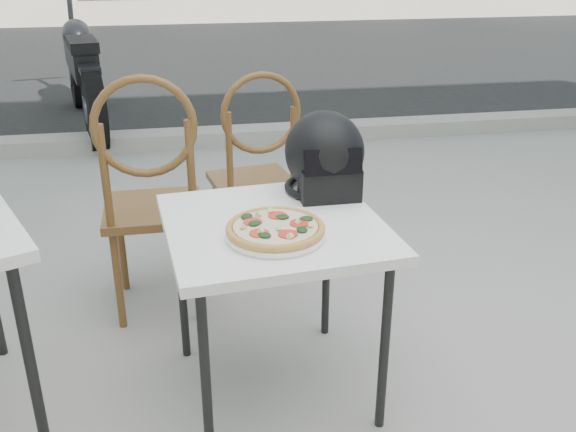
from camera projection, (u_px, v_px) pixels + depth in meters
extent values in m
plane|color=gray|center=(401.00, 343.00, 2.72)|extent=(80.00, 80.00, 0.00)
cube|color=black|center=(234.00, 58.00, 9.03)|extent=(30.00, 8.00, 0.00)
cube|color=gray|center=(282.00, 133.00, 5.40)|extent=(30.00, 0.25, 0.12)
cube|color=white|center=(274.00, 227.00, 2.19)|extent=(0.79, 0.79, 0.04)
cylinder|color=black|center=(206.00, 378.00, 1.99)|extent=(0.04, 0.04, 0.65)
cylinder|color=black|center=(385.00, 347.00, 2.14)|extent=(0.04, 0.04, 0.65)
cylinder|color=black|center=(182.00, 285.00, 2.52)|extent=(0.04, 0.04, 0.65)
cylinder|color=black|center=(326.00, 265.00, 2.67)|extent=(0.04, 0.04, 0.65)
cylinder|color=white|center=(276.00, 236.00, 2.07)|extent=(0.34, 0.34, 0.01)
torus|color=white|center=(276.00, 234.00, 2.07)|extent=(0.36, 0.36, 0.02)
cylinder|color=tan|center=(275.00, 230.00, 2.06)|extent=(0.36, 0.36, 0.01)
torus|color=tan|center=(275.00, 228.00, 2.06)|extent=(0.37, 0.37, 0.02)
cylinder|color=#A93012|center=(275.00, 227.00, 2.06)|extent=(0.32, 0.32, 0.00)
cylinder|color=beige|center=(275.00, 226.00, 2.05)|extent=(0.31, 0.31, 0.00)
cylinder|color=red|center=(299.00, 223.00, 2.07)|extent=(0.07, 0.07, 0.00)
cylinder|color=red|center=(278.00, 215.00, 2.12)|extent=(0.07, 0.07, 0.00)
cylinder|color=red|center=(253.00, 222.00, 2.08)|extent=(0.07, 0.07, 0.00)
cylinder|color=red|center=(259.00, 233.00, 2.00)|extent=(0.07, 0.07, 0.00)
cylinder|color=red|center=(288.00, 234.00, 1.99)|extent=(0.07, 0.07, 0.00)
ellipsoid|color=#143513|center=(282.00, 217.00, 2.11)|extent=(0.05, 0.04, 0.01)
ellipsoid|color=#143513|center=(255.00, 223.00, 2.06)|extent=(0.06, 0.06, 0.01)
ellipsoid|color=#143513|center=(302.00, 230.00, 2.02)|extent=(0.04, 0.05, 0.01)
ellipsoid|color=#143513|center=(264.00, 235.00, 1.98)|extent=(0.06, 0.06, 0.01)
ellipsoid|color=#143513|center=(306.00, 219.00, 2.09)|extent=(0.05, 0.04, 0.01)
ellipsoid|color=#143513|center=(247.00, 216.00, 2.11)|extent=(0.06, 0.06, 0.01)
cylinder|color=#DDD687|center=(279.00, 228.00, 2.02)|extent=(0.02, 0.03, 0.02)
cylinder|color=#DDD687|center=(259.00, 214.00, 2.12)|extent=(0.03, 0.03, 0.02)
cylinder|color=#DDD687|center=(298.00, 222.00, 2.06)|extent=(0.03, 0.03, 0.02)
cylinder|color=#DDD687|center=(271.00, 211.00, 2.15)|extent=(0.02, 0.03, 0.02)
cylinder|color=#DDD687|center=(290.00, 236.00, 1.96)|extent=(0.03, 0.03, 0.02)
cylinder|color=#DDD687|center=(244.00, 227.00, 2.03)|extent=(0.03, 0.03, 0.02)
cylinder|color=#DDD687|center=(311.00, 225.00, 2.04)|extent=(0.02, 0.02, 0.02)
cylinder|color=#DDD687|center=(261.00, 232.00, 1.99)|extent=(0.03, 0.03, 0.02)
ellipsoid|color=black|center=(324.00, 152.00, 2.39)|extent=(0.30, 0.31, 0.31)
cube|color=black|center=(330.00, 184.00, 2.34)|extent=(0.22, 0.11, 0.12)
torus|color=black|center=(324.00, 186.00, 2.45)|extent=(0.30, 0.30, 0.03)
cube|color=black|center=(333.00, 162.00, 2.27)|extent=(0.21, 0.04, 0.10)
cube|color=brown|center=(253.00, 182.00, 3.24)|extent=(0.45, 0.45, 0.03)
cylinder|color=brown|center=(273.00, 208.00, 3.51)|extent=(0.04, 0.04, 0.43)
cylinder|color=brown|center=(217.00, 216.00, 3.42)|extent=(0.04, 0.04, 0.43)
cylinder|color=brown|center=(293.00, 231.00, 3.24)|extent=(0.04, 0.04, 0.43)
cylinder|color=brown|center=(232.00, 240.00, 3.14)|extent=(0.04, 0.04, 0.43)
cylinder|color=brown|center=(293.00, 149.00, 3.06)|extent=(0.04, 0.04, 0.41)
cylinder|color=brown|center=(229.00, 156.00, 2.96)|extent=(0.04, 0.04, 0.41)
torus|color=brown|center=(261.00, 114.00, 2.93)|extent=(0.39, 0.09, 0.39)
cylinder|color=black|center=(30.00, 362.00, 2.00)|extent=(0.05, 0.05, 0.73)
cube|color=brown|center=(154.00, 209.00, 2.83)|extent=(0.43, 0.43, 0.04)
cylinder|color=brown|center=(193.00, 240.00, 3.11)|extent=(0.03, 0.03, 0.47)
cylinder|color=brown|center=(122.00, 245.00, 3.05)|extent=(0.03, 0.03, 0.47)
cylinder|color=brown|center=(198.00, 273.00, 2.80)|extent=(0.03, 0.03, 0.47)
cylinder|color=brown|center=(118.00, 280.00, 2.75)|extent=(0.03, 0.03, 0.47)
cylinder|color=brown|center=(191.00, 173.00, 2.61)|extent=(0.03, 0.03, 0.45)
cylinder|color=brown|center=(105.00, 179.00, 2.55)|extent=(0.03, 0.03, 0.45)
torus|color=brown|center=(144.00, 127.00, 2.50)|extent=(0.42, 0.04, 0.42)
cylinder|color=black|center=(77.00, 73.00, 6.37)|extent=(0.26, 0.67, 0.66)
cylinder|color=slate|center=(77.00, 73.00, 6.37)|extent=(0.19, 0.25, 0.22)
cylinder|color=black|center=(95.00, 109.00, 5.06)|extent=(0.26, 0.67, 0.66)
cylinder|color=slate|center=(95.00, 109.00, 5.06)|extent=(0.19, 0.25, 0.22)
cube|color=black|center=(81.00, 58.00, 5.60)|extent=(0.42, 1.17, 0.24)
ellipsoid|color=black|center=(76.00, 34.00, 5.67)|extent=(0.33, 0.50, 0.25)
cube|color=black|center=(82.00, 44.00, 5.26)|extent=(0.33, 0.58, 0.09)
cylinder|color=slate|center=(73.00, 38.00, 6.15)|extent=(0.12, 0.36, 0.78)
cube|color=black|center=(90.00, 69.00, 4.95)|extent=(0.20, 0.27, 0.06)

